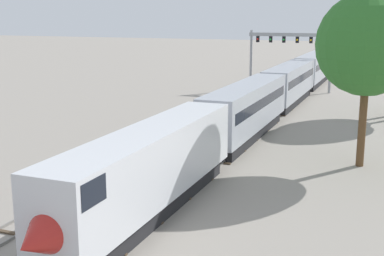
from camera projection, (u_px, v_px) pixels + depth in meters
ground_plane at (89, 229)px, 26.90m from camera, size 400.00×400.00×0.00m
track_main at (312, 85)px, 80.63m from camera, size 2.60×200.00×0.16m
track_near at (241, 103)px, 64.46m from camera, size 2.60×160.00×0.16m
passenger_train at (304, 74)px, 73.23m from camera, size 3.04×117.64×4.80m
signal_gantry at (290, 47)px, 73.96m from camera, size 12.10×0.49×8.66m
trackside_tree_left at (368, 44)px, 36.21m from camera, size 7.32×7.32×12.53m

